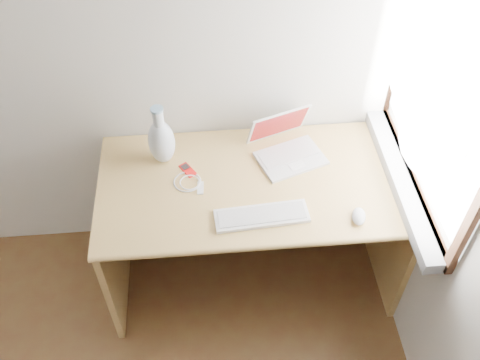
{
  "coord_description": "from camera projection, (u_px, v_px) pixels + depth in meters",
  "views": [
    {
      "loc": [
        0.82,
        -0.27,
        2.57
      ],
      "look_at": [
        0.96,
        1.35,
        0.81
      ],
      "focal_mm": 40.0,
      "sensor_mm": 36.0,
      "label": 1
    }
  ],
  "objects": [
    {
      "name": "laptop",
      "position": [
        290.0,
        146.0,
        2.54
      ],
      "size": [
        0.36,
        0.34,
        0.21
      ],
      "rotation": [
        0.0,
        0.0,
        0.34
      ],
      "color": "silver",
      "rests_on": "desk"
    },
    {
      "name": "desk",
      "position": [
        252.0,
        198.0,
        2.67
      ],
      "size": [
        1.44,
        0.72,
        0.76
      ],
      "color": "tan",
      "rests_on": "floor"
    },
    {
      "name": "external_keyboard",
      "position": [
        262.0,
        216.0,
        2.3
      ],
      "size": [
        0.41,
        0.15,
        0.02
      ],
      "rotation": [
        0.0,
        0.0,
        0.07
      ],
      "color": "white",
      "rests_on": "desk"
    },
    {
      "name": "back_wall",
      "position": [
        4.0,
        45.0,
        2.24
      ],
      "size": [
        3.5,
        0.04,
        2.6
      ],
      "primitive_type": "cube",
      "color": "silver",
      "rests_on": "floor"
    },
    {
      "name": "cable_coil",
      "position": [
        187.0,
        182.0,
        2.44
      ],
      "size": [
        0.16,
        0.16,
        0.01
      ],
      "primitive_type": "torus",
      "rotation": [
        0.0,
        0.0,
        0.33
      ],
      "color": "white",
      "rests_on": "desk"
    },
    {
      "name": "remote",
      "position": [
        200.0,
        188.0,
        2.42
      ],
      "size": [
        0.03,
        0.08,
        0.01
      ],
      "primitive_type": "cube",
      "rotation": [
        0.0,
        0.0,
        -0.05
      ],
      "color": "white",
      "rests_on": "desk"
    },
    {
      "name": "window",
      "position": [
        436.0,
        94.0,
        2.06
      ],
      "size": [
        0.11,
        0.99,
        1.1
      ],
      "color": "white",
      "rests_on": "right_wall"
    },
    {
      "name": "vase",
      "position": [
        161.0,
        140.0,
        2.45
      ],
      "size": [
        0.12,
        0.12,
        0.32
      ],
      "color": "silver",
      "rests_on": "desk"
    },
    {
      "name": "mouse",
      "position": [
        359.0,
        216.0,
        2.29
      ],
      "size": [
        0.08,
        0.11,
        0.03
      ],
      "primitive_type": "ellipsoid",
      "rotation": [
        0.0,
        0.0,
        -0.25
      ],
      "color": "silver",
      "rests_on": "desk"
    },
    {
      "name": "ipod",
      "position": [
        188.0,
        170.0,
        2.49
      ],
      "size": [
        0.09,
        0.1,
        0.01
      ],
      "rotation": [
        0.0,
        0.0,
        0.56
      ],
      "color": "red",
      "rests_on": "desk"
    }
  ]
}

